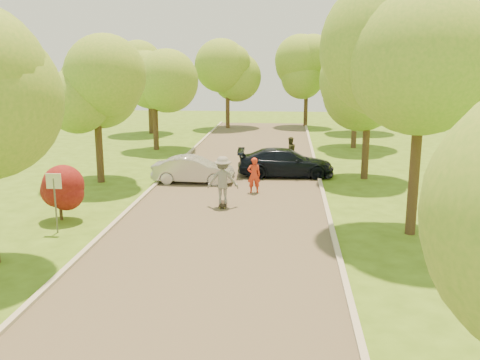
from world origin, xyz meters
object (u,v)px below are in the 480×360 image
(person_striped, at_px, (254,175))
(person_olive, at_px, (290,151))
(skateboarder, at_px, (223,180))
(longboard, at_px, (223,204))
(street_sign, at_px, (54,190))
(silver_sedan, at_px, (193,170))
(dark_sedan, at_px, (286,163))

(person_striped, relative_size, person_olive, 0.99)
(skateboarder, bearing_deg, person_striped, -116.51)
(person_striped, bearing_deg, longboard, 53.56)
(person_striped, bearing_deg, street_sign, 32.75)
(longboard, distance_m, person_olive, 9.59)
(silver_sedan, height_order, longboard, silver_sedan)
(longboard, relative_size, skateboarder, 0.52)
(dark_sedan, height_order, person_olive, person_olive)
(longboard, xyz_separation_m, person_striped, (1.15, 2.46, 0.73))
(silver_sedan, xyz_separation_m, person_olive, (4.83, 4.87, 0.17))
(skateboarder, bearing_deg, silver_sedan, -66.22)
(silver_sedan, bearing_deg, dark_sedan, -66.24)
(person_olive, bearing_deg, silver_sedan, 18.42)
(silver_sedan, relative_size, person_striped, 2.42)
(street_sign, xyz_separation_m, dark_sedan, (8.10, 10.22, -0.83))
(dark_sedan, height_order, person_striped, person_striped)
(person_striped, bearing_deg, skateboarder, 53.56)
(silver_sedan, xyz_separation_m, skateboarder, (2.01, -4.27, 0.47))
(skateboarder, bearing_deg, longboard, 88.58)
(silver_sedan, height_order, person_olive, person_olive)
(person_olive, bearing_deg, dark_sedan, 58.63)
(street_sign, bearing_deg, silver_sedan, 67.06)
(street_sign, bearing_deg, person_olive, 57.61)
(dark_sedan, relative_size, person_striped, 3.03)
(silver_sedan, bearing_deg, longboard, -154.05)
(dark_sedan, bearing_deg, silver_sedan, 110.03)
(longboard, xyz_separation_m, person_olive, (2.82, 9.14, 0.73))
(longboard, height_order, person_striped, person_striped)
(person_striped, distance_m, person_olive, 6.89)
(silver_sedan, height_order, skateboarder, skateboarder)
(dark_sedan, bearing_deg, person_striped, 156.13)
(skateboarder, height_order, person_striped, skateboarder)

